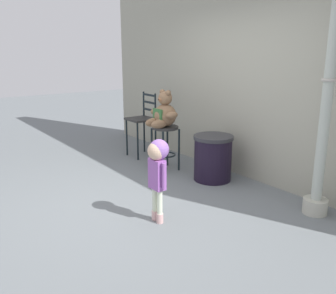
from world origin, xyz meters
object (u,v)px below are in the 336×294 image
(trash_bin, at_px, (213,158))
(teddy_bear, at_px, (164,113))
(lamppost, at_px, (324,126))
(bar_stool_with_teddy, at_px, (165,138))
(child_walking, at_px, (158,163))
(bar_chair_empty, at_px, (142,121))

(trash_bin, bearing_deg, teddy_bear, -158.39)
(trash_bin, distance_m, lamppost, 1.72)
(bar_stool_with_teddy, relative_size, trash_bin, 1.06)
(bar_stool_with_teddy, xyz_separation_m, teddy_bear, (0.00, -0.03, 0.40))
(teddy_bear, bearing_deg, bar_stool_with_teddy, 90.00)
(trash_bin, bearing_deg, child_walking, -65.93)
(lamppost, relative_size, bar_chair_empty, 2.36)
(bar_stool_with_teddy, height_order, teddy_bear, teddy_bear)
(teddy_bear, bearing_deg, bar_chair_empty, 168.91)
(child_walking, height_order, bar_chair_empty, bar_chair_empty)
(teddy_bear, bearing_deg, lamppost, 11.63)
(lamppost, bearing_deg, teddy_bear, -168.37)
(trash_bin, relative_size, bar_chair_empty, 0.59)
(teddy_bear, relative_size, child_walking, 0.60)
(child_walking, bearing_deg, bar_chair_empty, -145.01)
(lamppost, bearing_deg, bar_chair_empty, -174.58)
(bar_stool_with_teddy, relative_size, lamppost, 0.27)
(bar_stool_with_teddy, relative_size, child_walking, 0.75)
(bar_stool_with_teddy, distance_m, lamppost, 2.45)
(child_walking, distance_m, trash_bin, 1.59)
(child_walking, bearing_deg, bar_stool_with_teddy, -154.66)
(bar_stool_with_teddy, distance_m, child_walking, 1.83)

